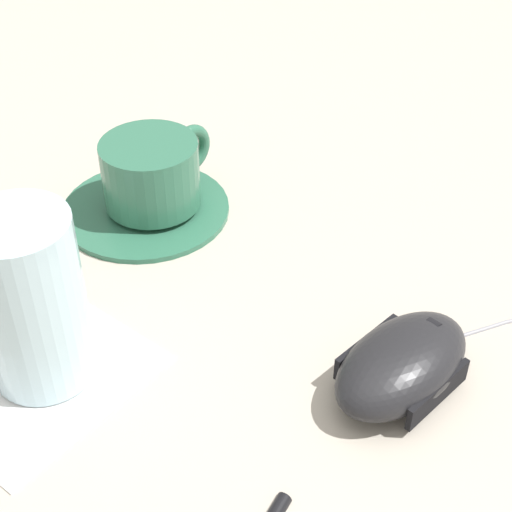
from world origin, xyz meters
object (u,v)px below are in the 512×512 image
at_px(drinking_glass, 31,300).
at_px(computer_mouse, 402,364).
at_px(saucer, 146,207).
at_px(coffee_cup, 153,172).

bearing_deg(drinking_glass, computer_mouse, -150.20).
bearing_deg(saucer, coffee_cup, -124.07).
distance_m(saucer, computer_mouse, 0.27).
bearing_deg(coffee_cup, drinking_glass, 106.57).
relative_size(computer_mouse, drinking_glass, 1.00).
relative_size(coffee_cup, drinking_glass, 0.89).
relative_size(coffee_cup, computer_mouse, 0.89).
height_order(saucer, drinking_glass, drinking_glass).
distance_m(saucer, coffee_cup, 0.03).
height_order(coffee_cup, computer_mouse, coffee_cup).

